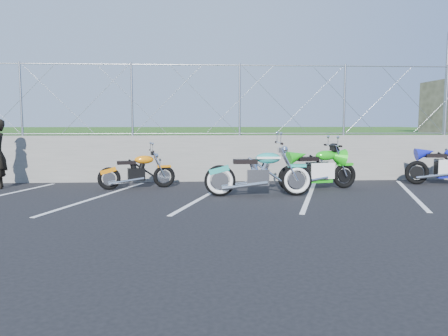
{
  "coord_description": "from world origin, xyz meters",
  "views": [
    {
      "loc": [
        -0.17,
        -8.84,
        1.68
      ],
      "look_at": [
        0.43,
        1.3,
        0.6
      ],
      "focal_mm": 35.0,
      "sensor_mm": 36.0,
      "label": 1
    }
  ],
  "objects": [
    {
      "name": "retaining_wall",
      "position": [
        0.0,
        3.5,
        0.65
      ],
      "size": [
        30.0,
        0.22,
        1.3
      ],
      "primitive_type": "cube",
      "color": "#63635E",
      "rests_on": "ground"
    },
    {
      "name": "parking_lines",
      "position": [
        1.2,
        1.0,
        0.0
      ],
      "size": [
        18.29,
        4.31,
        0.01
      ],
      "color": "silver",
      "rests_on": "ground"
    },
    {
      "name": "cruiser_turquoise",
      "position": [
        1.22,
        0.9,
        0.49
      ],
      "size": [
        2.46,
        0.78,
        1.22
      ],
      "rotation": [
        0.0,
        0.0,
        -0.01
      ],
      "color": "black",
      "rests_on": "ground"
    },
    {
      "name": "sportbike_green",
      "position": [
        2.82,
        1.77,
        0.48
      ],
      "size": [
        2.11,
        0.75,
        1.11
      ],
      "rotation": [
        0.0,
        0.0,
        0.22
      ],
      "color": "black",
      "rests_on": "ground"
    },
    {
      "name": "sign_pole",
      "position": [
        7.2,
        3.9,
        2.8
      ],
      "size": [
        0.08,
        0.08,
        3.0
      ],
      "primitive_type": "cylinder",
      "color": "gray",
      "rests_on": "grass_field"
    },
    {
      "name": "sportbike_blue",
      "position": [
        6.48,
        2.38,
        0.48
      ],
      "size": [
        2.15,
        0.77,
        1.12
      ],
      "rotation": [
        0.0,
        0.0,
        -0.14
      ],
      "color": "black",
      "rests_on": "ground"
    },
    {
      "name": "naked_orange",
      "position": [
        -1.69,
        2.17,
        0.41
      ],
      "size": [
        1.9,
        0.69,
        0.96
      ],
      "rotation": [
        0.0,
        0.0,
        0.24
      ],
      "color": "black",
      "rests_on": "ground"
    },
    {
      "name": "ground",
      "position": [
        0.0,
        0.0,
        0.0
      ],
      "size": [
        90.0,
        90.0,
        0.0
      ],
      "primitive_type": "plane",
      "color": "black",
      "rests_on": "ground"
    },
    {
      "name": "chain_link_fence",
      "position": [
        0.0,
        3.5,
        2.3
      ],
      "size": [
        28.0,
        0.03,
        2.0
      ],
      "color": "gray",
      "rests_on": "retaining_wall"
    },
    {
      "name": "grass_field",
      "position": [
        0.0,
        13.5,
        0.65
      ],
      "size": [
        30.0,
        20.0,
        1.3
      ],
      "primitive_type": "cube",
      "color": "#214B14",
      "rests_on": "ground"
    }
  ]
}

